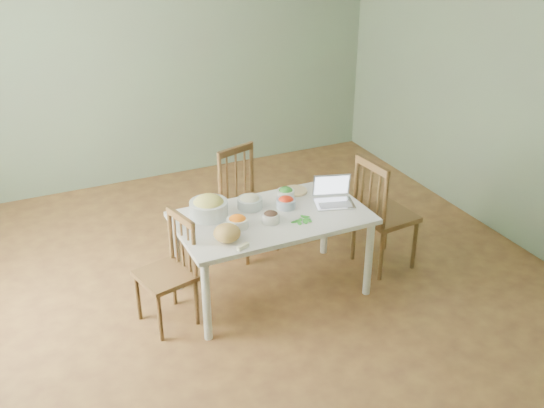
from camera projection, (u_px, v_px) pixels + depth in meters
name	position (u px, v px, depth m)	size (l,w,h in m)	color
floor	(249.00, 288.00, 5.15)	(5.00, 5.00, 0.00)	#4B2E1E
wall_back	(153.00, 56.00, 6.57)	(5.00, 0.00, 2.70)	#5D6A59
wall_front	(489.00, 330.00, 2.52)	(5.00, 0.00, 2.70)	#5D6A59
wall_right	(511.00, 90.00, 5.49)	(0.00, 5.00, 2.70)	#5D6A59
dining_table	(272.00, 254.00, 4.97)	(1.47, 0.82, 0.69)	silver
chair_far	(250.00, 203.00, 5.49)	(0.42, 0.40, 0.94)	#4B341C
chair_left	(165.00, 273.00, 4.57)	(0.38, 0.36, 0.86)	#4B341C
chair_right	(386.00, 212.00, 5.27)	(0.44, 0.42, 0.99)	#4B341C
bread_boule	(227.00, 233.00, 4.45)	(0.19, 0.19, 0.13)	#B28D49
butter_stick	(243.00, 246.00, 4.38)	(0.10, 0.03, 0.03)	beige
bowl_squash	(209.00, 207.00, 4.77)	(0.29, 0.29, 0.17)	#D2C265
bowl_carrot	(237.00, 221.00, 4.64)	(0.16, 0.16, 0.09)	#CC551B
bowl_onion	(250.00, 202.00, 4.91)	(0.19, 0.19, 0.11)	beige
bowl_mushroom	(271.00, 217.00, 4.71)	(0.13, 0.13, 0.09)	#2F2116
bowl_redpep	(286.00, 202.00, 4.92)	(0.15, 0.15, 0.09)	red
bowl_broccoli	(286.00, 193.00, 5.08)	(0.14, 0.14, 0.09)	#084508
flatbread	(295.00, 191.00, 5.18)	(0.20, 0.20, 0.02)	beige
basil_bunch	(301.00, 219.00, 4.74)	(0.18, 0.18, 0.02)	#367A2E
laptop	(335.00, 193.00, 4.94)	(0.30, 0.25, 0.21)	silver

